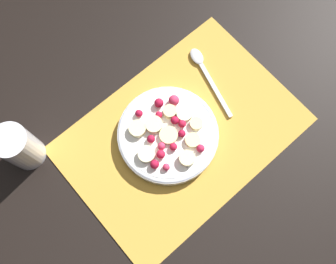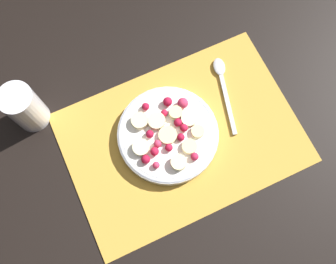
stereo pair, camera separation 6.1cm
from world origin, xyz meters
name	(u,v)px [view 1 (the left image)]	position (x,y,z in m)	size (l,w,h in m)	color
ground_plane	(182,134)	(0.00, 0.00, 0.00)	(3.00, 3.00, 0.00)	black
placemat	(182,134)	(0.00, 0.00, 0.00)	(0.48, 0.33, 0.01)	gold
fruit_bowl	(168,134)	(0.03, -0.01, 0.02)	(0.21, 0.21, 0.05)	silver
spoon	(204,68)	(-0.13, -0.08, 0.01)	(0.06, 0.18, 0.01)	silver
drinking_glass	(20,147)	(0.27, -0.17, 0.06)	(0.07, 0.07, 0.11)	white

